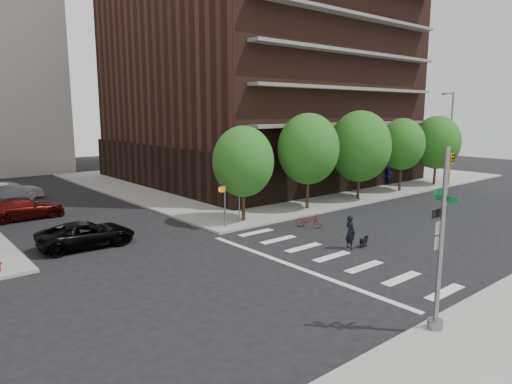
% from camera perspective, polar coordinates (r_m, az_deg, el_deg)
% --- Properties ---
extents(ground, '(120.00, 120.00, 0.00)m').
position_cam_1_polar(ground, '(21.47, 4.12, -9.65)').
color(ground, black).
rests_on(ground, ground).
extents(sidewalk_ne, '(39.00, 33.00, 0.15)m').
position_cam_1_polar(sidewalk_ne, '(51.88, 2.54, 2.11)').
color(sidewalk_ne, gray).
rests_on(sidewalk_ne, ground).
extents(crosswalk, '(3.85, 13.00, 0.01)m').
position_cam_1_polar(crosswalk, '(22.98, 8.15, -8.38)').
color(crosswalk, silver).
rests_on(crosswalk, ground).
extents(tree_a, '(4.00, 4.00, 5.90)m').
position_cam_1_polar(tree_a, '(29.44, -1.61, 3.83)').
color(tree_a, '#301E11').
rests_on(tree_a, sidewalk_ne).
extents(tree_b, '(4.50, 4.50, 6.65)m').
position_cam_1_polar(tree_b, '(33.41, 6.54, 5.37)').
color(tree_b, '#301E11').
rests_on(tree_b, sidewalk_ne).
extents(tree_c, '(5.00, 5.00, 6.80)m').
position_cam_1_polar(tree_c, '(37.97, 12.86, 5.59)').
color(tree_c, '#301E11').
rests_on(tree_c, sidewalk_ne).
extents(tree_d, '(4.00, 4.00, 6.20)m').
position_cam_1_polar(tree_d, '(42.88, 17.78, 5.71)').
color(tree_d, '#301E11').
rests_on(tree_d, sidewalk_ne).
extents(tree_e, '(4.50, 4.50, 6.35)m').
position_cam_1_polar(tree_e, '(48.04, 21.67, 5.78)').
color(tree_e, '#301E11').
rests_on(tree_e, sidewalk_ne).
extents(traffic_signal, '(0.90, 0.75, 6.00)m').
position_cam_1_polar(traffic_signal, '(15.95, 22.06, -7.20)').
color(traffic_signal, slate).
rests_on(traffic_signal, sidewalk_s).
extents(pedestrian_signal, '(2.18, 0.67, 2.60)m').
position_cam_1_polar(pedestrian_signal, '(28.31, -3.55, -0.92)').
color(pedestrian_signal, slate).
rests_on(pedestrian_signal, sidewalk_ne).
extents(streetlamp, '(2.14, 0.22, 9.00)m').
position_cam_1_polar(streetlamp, '(49.45, 23.08, 7.01)').
color(streetlamp, slate).
rests_on(streetlamp, sidewalk_ne).
extents(parked_car_black, '(2.59, 5.16, 1.40)m').
position_cam_1_polar(parked_car_black, '(26.31, -20.40, -4.97)').
color(parked_car_black, black).
rests_on(parked_car_black, ground).
extents(parked_car_maroon, '(2.12, 5.17, 1.50)m').
position_cam_1_polar(parked_car_maroon, '(34.67, -27.05, -1.84)').
color(parked_car_maroon, '#3D0908').
rests_on(parked_car_maroon, ground).
extents(parked_car_silver, '(1.77, 4.64, 1.51)m').
position_cam_1_polar(parked_car_silver, '(42.42, -28.21, 0.06)').
color(parked_car_silver, '#B8BAC1').
rests_on(parked_car_silver, ground).
extents(scooter, '(1.22, 1.78, 0.88)m').
position_cam_1_polar(scooter, '(28.99, 6.67, -3.56)').
color(scooter, maroon).
rests_on(scooter, ground).
extents(dog_walker, '(0.75, 0.57, 1.83)m').
position_cam_1_polar(dog_walker, '(24.79, 11.70, -4.93)').
color(dog_walker, black).
rests_on(dog_walker, ground).
extents(dog, '(0.68, 0.27, 0.57)m').
position_cam_1_polar(dog, '(25.39, 13.35, -5.94)').
color(dog, black).
rests_on(dog, ground).
extents(pedestrian_far, '(0.99, 0.85, 1.79)m').
position_cam_1_polar(pedestrian_far, '(46.11, 16.19, 1.93)').
color(pedestrian_far, '#181952').
rests_on(pedestrian_far, sidewalk_ne).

